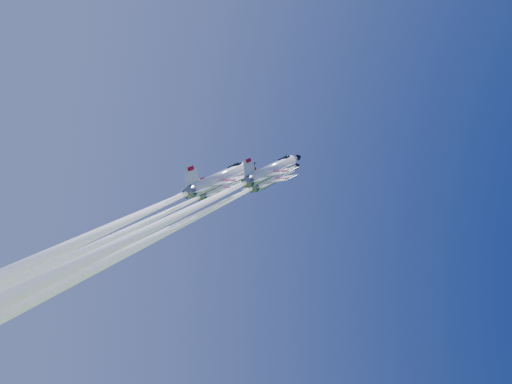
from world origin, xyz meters
name	(u,v)px	position (x,y,z in m)	size (l,w,h in m)	color
jet_lead	(196,217)	(-11.93, -3.23, 93.87)	(45.19, 23.54, 45.15)	silver
jet_left	(155,218)	(-17.15, 0.97, 93.99)	(37.50, 19.62, 35.96)	silver
jet_right	(181,214)	(-17.50, -12.71, 91.91)	(45.77, 23.86, 45.40)	silver
jet_slot	(141,214)	(-21.59, -7.57, 92.54)	(41.58, 21.89, 38.87)	silver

